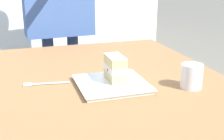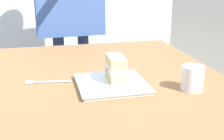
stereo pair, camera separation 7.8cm
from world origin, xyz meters
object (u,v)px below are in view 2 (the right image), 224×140
at_px(patio_table, 113,113).
at_px(cake_slice, 116,68).
at_px(dessert_fork, 45,82).
at_px(coffee_cup, 192,78).
at_px(dessert_plate, 112,84).

xyz_separation_m(patio_table, cake_slice, (-0.04, 0.02, 0.16)).
relative_size(dessert_fork, coffee_cup, 1.90).
distance_m(dessert_fork, coffee_cup, 0.55).
bearing_deg(dessert_plate, coffee_cup, 69.49).
height_order(cake_slice, coffee_cup, cake_slice).
xyz_separation_m(dessert_fork, coffee_cup, (0.19, 0.51, 0.04)).
height_order(cake_slice, dessert_fork, cake_slice).
bearing_deg(patio_table, cake_slice, 152.39).
bearing_deg(dessert_fork, cake_slice, 74.37).
relative_size(patio_table, dessert_fork, 8.36).
xyz_separation_m(patio_table, coffee_cup, (0.08, 0.27, 0.15)).
distance_m(patio_table, coffee_cup, 0.32).
relative_size(cake_slice, coffee_cup, 1.27).
xyz_separation_m(dessert_plate, cake_slice, (-0.02, 0.02, 0.05)).
relative_size(dessert_plate, cake_slice, 2.23).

